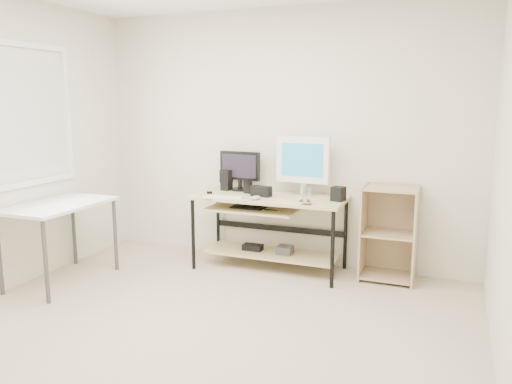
{
  "coord_description": "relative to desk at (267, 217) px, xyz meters",
  "views": [
    {
      "loc": [
        1.67,
        -2.89,
        1.67
      ],
      "look_at": [
        -0.0,
        1.3,
        0.85
      ],
      "focal_mm": 35.0,
      "sensor_mm": 36.0,
      "label": 1
    }
  ],
  "objects": [
    {
      "name": "room",
      "position": [
        -0.11,
        -1.62,
        0.78
      ],
      "size": [
        4.01,
        4.01,
        2.62
      ],
      "color": "#B8A88D",
      "rests_on": "ground"
    },
    {
      "name": "desk",
      "position": [
        0.0,
        0.0,
        0.0
      ],
      "size": [
        1.5,
        0.65,
        0.75
      ],
      "color": "#C9B77F",
      "rests_on": "ground"
    },
    {
      "name": "side_table",
      "position": [
        -1.65,
        -1.06,
        0.13
      ],
      "size": [
        0.6,
        1.0,
        0.75
      ],
      "color": "white",
      "rests_on": "ground"
    },
    {
      "name": "shelf_unit",
      "position": [
        1.18,
        0.16,
        -0.09
      ],
      "size": [
        0.5,
        0.4,
        0.9
      ],
      "color": "tan",
      "rests_on": "ground"
    },
    {
      "name": "black_monitor",
      "position": [
        -0.38,
        0.19,
        0.45
      ],
      "size": [
        0.45,
        0.19,
        0.41
      ],
      "rotation": [
        0.0,
        0.0,
        -0.07
      ],
      "color": "black",
      "rests_on": "desk"
    },
    {
      "name": "white_imac",
      "position": [
        0.31,
        0.18,
        0.55
      ],
      "size": [
        0.55,
        0.17,
        0.58
      ],
      "rotation": [
        0.0,
        0.0,
        -0.07
      ],
      "color": "silver",
      "rests_on": "desk"
    },
    {
      "name": "keyboard",
      "position": [
        -0.36,
        -0.25,
        0.22
      ],
      "size": [
        0.38,
        0.22,
        0.01
      ],
      "primitive_type": "cube",
      "rotation": [
        0.0,
        0.0,
        0.33
      ],
      "color": "white",
      "rests_on": "desk"
    },
    {
      "name": "mouse",
      "position": [
        -0.03,
        -0.23,
        0.23
      ],
      "size": [
        0.11,
        0.14,
        0.04
      ],
      "primitive_type": "ellipsoid",
      "rotation": [
        0.0,
        0.0,
        -0.42
      ],
      "color": "#ABABB0",
      "rests_on": "desk"
    },
    {
      "name": "center_speaker",
      "position": [
        -0.05,
        -0.04,
        0.26
      ],
      "size": [
        0.21,
        0.12,
        0.1
      ],
      "primitive_type": "cube",
      "rotation": [
        0.0,
        0.0,
        -0.15
      ],
      "color": "black",
      "rests_on": "desk"
    },
    {
      "name": "speaker_left",
      "position": [
        -0.51,
        0.15,
        0.32
      ],
      "size": [
        0.12,
        0.12,
        0.22
      ],
      "rotation": [
        0.0,
        0.0,
        -0.13
      ],
      "color": "black",
      "rests_on": "desk"
    },
    {
      "name": "speaker_right",
      "position": [
        0.71,
        0.01,
        0.28
      ],
      "size": [
        0.14,
        0.14,
        0.14
      ],
      "primitive_type": "cube",
      "rotation": [
        0.0,
        0.0,
        -0.24
      ],
      "color": "black",
      "rests_on": "desk"
    },
    {
      "name": "audio_controller",
      "position": [
        -0.23,
        0.06,
        0.29
      ],
      "size": [
        0.09,
        0.06,
        0.15
      ],
      "primitive_type": "cube",
      "rotation": [
        0.0,
        0.0,
        -0.23
      ],
      "color": "black",
      "rests_on": "desk"
    },
    {
      "name": "volume_puck",
      "position": [
        -0.59,
        -0.1,
        0.22
      ],
      "size": [
        0.06,
        0.06,
        0.02
      ],
      "primitive_type": "cylinder",
      "rotation": [
        0.0,
        0.0,
        -0.11
      ],
      "color": "black",
      "rests_on": "desk"
    },
    {
      "name": "smartphone",
      "position": [
        0.41,
        -0.1,
        0.22
      ],
      "size": [
        0.07,
        0.12,
        0.01
      ],
      "primitive_type": "cube",
      "rotation": [
        0.0,
        0.0,
        0.03
      ],
      "color": "black",
      "rests_on": "desk"
    },
    {
      "name": "coaster",
      "position": [
        0.49,
        -0.27,
        0.21
      ],
      "size": [
        0.1,
        0.1,
        0.01
      ],
      "primitive_type": "cylinder",
      "rotation": [
        0.0,
        0.0,
        -0.04
      ],
      "color": "#9C6946",
      "rests_on": "desk"
    },
    {
      "name": "drinking_glass",
      "position": [
        0.49,
        -0.27,
        0.3
      ],
      "size": [
        0.08,
        0.08,
        0.16
      ],
      "primitive_type": "cylinder",
      "rotation": [
        0.0,
        0.0,
        -0.04
      ],
      "color": "white",
      "rests_on": "coaster"
    }
  ]
}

